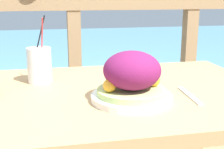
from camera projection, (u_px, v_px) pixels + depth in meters
patio_table at (93, 119)px, 1.08m from camera, size 1.23×0.75×0.75m
railing_fence at (75, 55)px, 1.74m from camera, size 2.80×0.08×1.07m
sea_backdrop at (60, 60)px, 4.24m from camera, size 12.00×4.00×0.39m
salad_plate at (132, 80)px, 0.95m from camera, size 0.25×0.25×0.16m
drink_glass at (39, 65)px, 1.15m from camera, size 0.09×0.09×0.25m
knife at (190, 95)px, 1.00m from camera, size 0.03×0.18×0.00m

